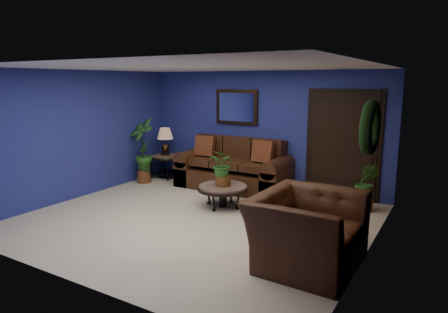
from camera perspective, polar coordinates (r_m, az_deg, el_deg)
The scene contains 18 objects.
floor at distance 6.82m, azimuth -3.95°, elevation -8.87°, with size 5.50×5.50×0.00m, color beige.
wall_back at distance 8.66m, azimuth 5.40°, elevation 3.82°, with size 5.50×0.04×2.50m, color navy.
wall_left at distance 8.38m, azimuth -19.76°, elevation 3.00°, with size 0.04×5.00×2.50m, color navy.
wall_right_brick at distance 5.45m, azimuth 20.39°, elevation -0.89°, with size 0.04×5.00×2.50m, color maroon.
ceiling at distance 6.43m, azimuth -4.25°, elevation 12.62°, with size 5.50×5.00×0.02m, color white.
crown_molding at distance 5.36m, azimuth 20.90°, elevation 11.60°, with size 0.03×5.00×0.14m, color white.
wall_mirror at distance 8.85m, azimuth 1.81°, elevation 7.07°, with size 1.02×0.06×0.77m, color #3C2712.
closet_door at distance 8.07m, azimuth 16.58°, elevation 1.48°, with size 1.44×0.06×2.18m, color black.
wreath at distance 5.44m, azimuth 20.17°, elevation 3.91°, with size 0.72×0.72×0.16m, color black.
sofa at distance 8.64m, azimuth 1.59°, elevation -2.15°, with size 2.43×1.05×1.09m.
coffee_table at distance 7.34m, azimuth -0.16°, elevation -4.61°, with size 0.93×0.93×0.40m.
end_table at distance 9.63m, azimuth -8.32°, elevation -0.52°, with size 0.61×0.61×0.55m.
table_lamp at distance 9.54m, azimuth -8.40°, elevation 2.63°, with size 0.38×0.38×0.62m.
side_chair at distance 8.36m, azimuth 5.27°, elevation -1.51°, with size 0.48×0.48×0.92m.
armchair at distance 5.17m, azimuth 11.72°, elevation -10.27°, with size 1.39×1.21×0.90m, color #412412.
coffee_plant at distance 7.24m, azimuth -0.16°, elevation -1.44°, with size 0.58×0.54×0.66m.
floor_plant at distance 7.51m, azimuth 19.68°, elevation -3.95°, with size 0.42×0.35×0.88m.
tall_plant at distance 9.20m, azimuth -11.53°, elevation 1.18°, with size 0.74×0.61×1.47m.
Camera 1 is at (3.68, -5.27, 2.28)m, focal length 32.00 mm.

